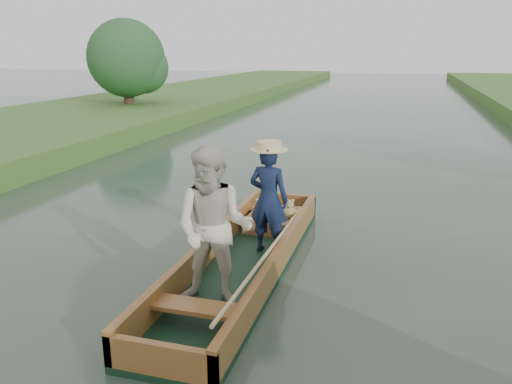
# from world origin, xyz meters

# --- Properties ---
(ground) EXTENTS (120.00, 120.00, 0.00)m
(ground) POSITION_xyz_m (0.00, 0.00, 0.00)
(ground) COLOR #283D30
(ground) RESTS_ON ground
(trees_far) EXTENTS (21.84, 12.12, 4.23)m
(trees_far) POSITION_xyz_m (-1.10, 9.69, 2.50)
(trees_far) COLOR #47331E
(trees_far) RESTS_ON ground
(punt) EXTENTS (1.12, 5.00, 1.92)m
(punt) POSITION_xyz_m (0.04, -0.31, 0.65)
(punt) COLOR black
(punt) RESTS_ON ground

